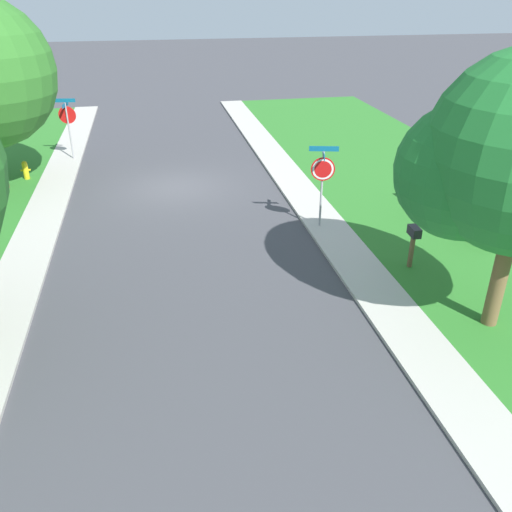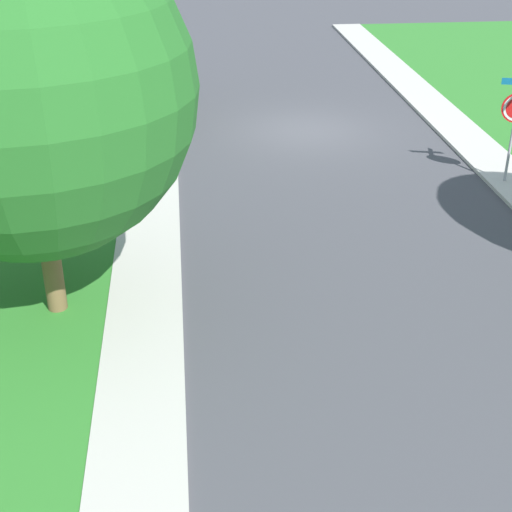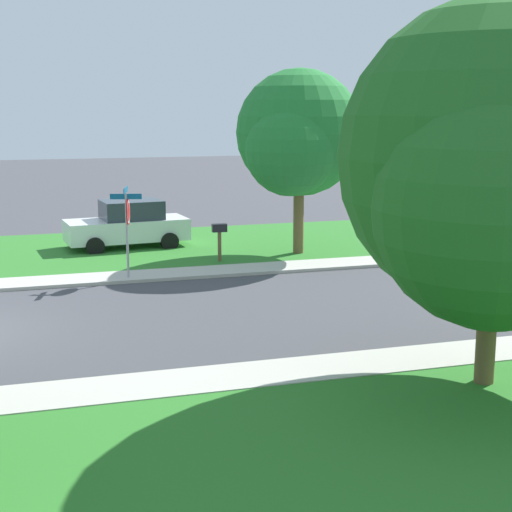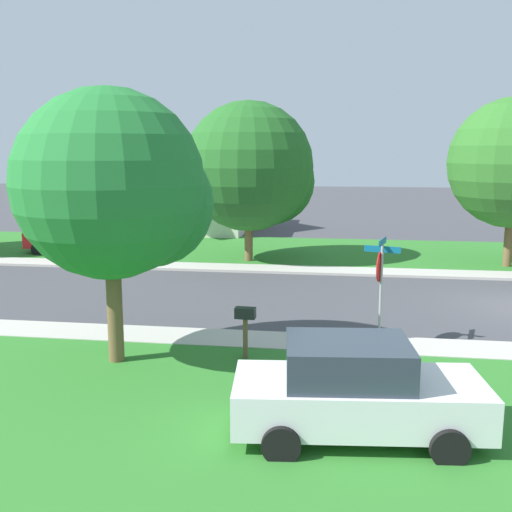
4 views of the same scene
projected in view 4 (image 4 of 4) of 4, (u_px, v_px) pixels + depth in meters
name	position (u px, v px, depth m)	size (l,w,h in m)	color
sidewalk_east	(194.00, 267.00, 25.46)	(1.40, 56.00, 0.10)	#B7B2A8
lawn_east	(217.00, 249.00, 30.04)	(8.00, 56.00, 0.08)	#2D7528
sidewalk_west	(109.00, 334.00, 16.30)	(1.40, 56.00, 0.10)	#B7B2A8
lawn_west	(17.00, 407.00, 11.73)	(8.00, 56.00, 0.08)	#2D7528
stop_sign_far_corner	(380.00, 273.00, 15.22)	(0.90, 0.90, 2.77)	#9E9EA3
car_red_behind_trees	(74.00, 236.00, 28.66)	(2.24, 4.40, 1.76)	red
car_white_driveway_right	(355.00, 391.00, 10.41)	(2.37, 4.46, 1.76)	white
tree_sidewalk_mid	(255.00, 170.00, 26.31)	(6.01, 5.59, 7.01)	brown
tree_sidewalk_near	(121.00, 190.00, 13.70)	(4.60, 4.28, 6.35)	brown
house_right_setback	(191.00, 191.00, 37.35)	(9.13, 7.96, 4.60)	silver
mailbox	(245.00, 320.00, 14.20)	(0.27, 0.49, 1.31)	brown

